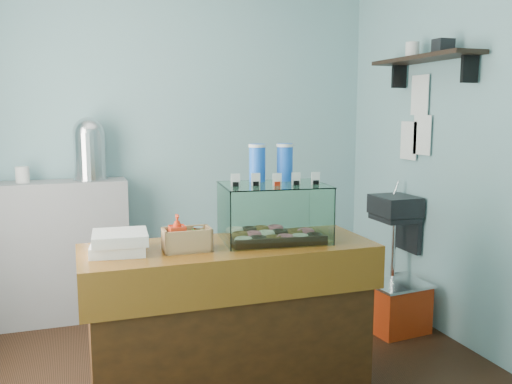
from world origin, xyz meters
name	(u,v)px	position (x,y,z in m)	size (l,w,h in m)	color
ground	(219,378)	(0.00, 0.00, 0.00)	(3.50, 3.50, 0.00)	black
room_shell	(220,97)	(0.03, 0.01, 1.71)	(3.54, 3.04, 2.82)	#7EAEB8
counter	(230,322)	(0.00, -0.25, 0.46)	(1.60, 0.60, 0.90)	#47240D
back_shelf	(62,251)	(-0.90, 1.32, 0.55)	(1.00, 0.32, 1.10)	gray
display_case	(272,210)	(0.28, -0.19, 1.07)	(0.63, 0.49, 0.54)	#311B0E
condiment_crate	(185,238)	(-0.25, -0.30, 0.97)	(0.25, 0.15, 0.20)	tan
pastry_boxes	(119,242)	(-0.58, -0.23, 0.96)	(0.31, 0.31, 0.11)	silver
coffee_urn	(89,147)	(-0.66, 1.32, 1.35)	(0.26, 0.26, 0.49)	silver
red_cooler	(398,307)	(1.45, 0.26, 0.19)	(0.45, 0.36, 0.37)	red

